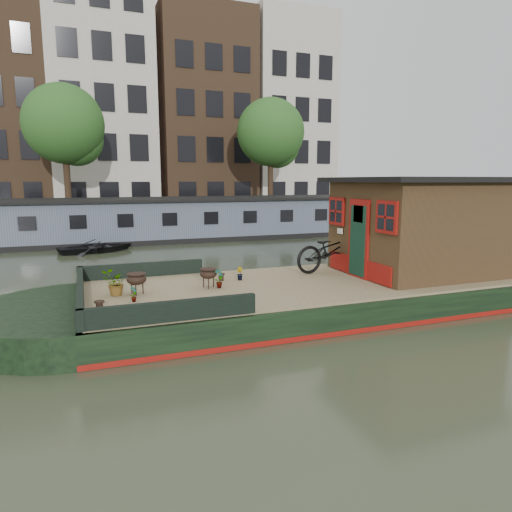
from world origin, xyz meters
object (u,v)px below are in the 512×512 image
object	(u,v)px
cabin	(418,225)
dinghy	(97,244)
potted_plant_a	(219,278)
brazier_rear	(137,284)
brazier_front	(208,278)
bicycle	(331,250)

from	to	relation	value
cabin	dinghy	size ratio (longest dim) A/B	1.29
potted_plant_a	brazier_rear	bearing A→B (deg)	178.47
dinghy	cabin	bearing A→B (deg)	-159.78
brazier_rear	dinghy	world-z (taller)	brazier_rear
potted_plant_a	dinghy	bearing A→B (deg)	101.68
cabin	potted_plant_a	world-z (taller)	cabin
brazier_front	brazier_rear	distance (m)	1.55
potted_plant_a	brazier_rear	world-z (taller)	brazier_rear
bicycle	brazier_rear	bearing A→B (deg)	91.05
bicycle	brazier_front	bearing A→B (deg)	93.70
brazier_rear	dinghy	distance (m)	10.85
brazier_front	bicycle	bearing A→B (deg)	11.04
bicycle	potted_plant_a	xyz separation A→B (m)	(-3.27, -0.79, -0.34)
dinghy	potted_plant_a	bearing A→B (deg)	177.56
bicycle	potted_plant_a	size ratio (longest dim) A/B	4.84
potted_plant_a	brazier_rear	distance (m)	1.76
brazier_front	brazier_rear	xyz separation A→B (m)	(-1.55, -0.06, 0.01)
brazier_front	dinghy	size ratio (longest dim) A/B	0.14
bicycle	dinghy	bearing A→B (deg)	21.32
cabin	brazier_rear	distance (m)	7.08
potted_plant_a	dinghy	distance (m)	11.11
potted_plant_a	brazier_front	size ratio (longest dim) A/B	1.01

